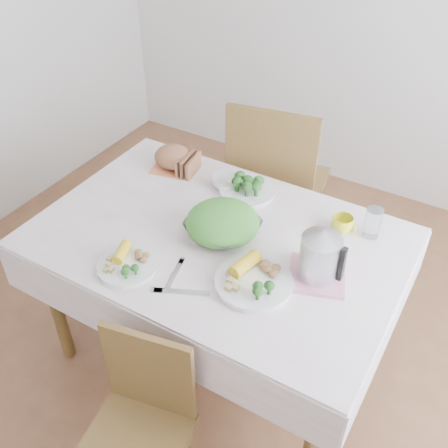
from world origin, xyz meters
The scene contains 19 objects.
floor centered at (0.00, 0.00, 0.00)m, with size 3.60×3.60×0.00m, color brown.
dining_table centered at (0.00, 0.00, 0.38)m, with size 1.40×0.90×0.75m, color brown.
tablecloth centered at (0.00, 0.00, 0.76)m, with size 1.50×1.00×0.01m, color silver.
chair_near centered at (0.11, -0.75, 0.46)m, with size 0.36×0.36×0.79m, color brown.
chair_far centered at (-0.09, 0.80, 0.46)m, with size 0.48×0.48×1.06m, color brown.
salad_bowl centered at (0.01, 0.02, 0.80)m, with size 0.28×0.28×0.07m, color white.
dinner_plate_left centered at (-0.20, -0.34, 0.77)m, with size 0.23×0.23×0.02m, color white.
dinner_plate_right centered at (0.26, -0.17, 0.77)m, with size 0.29×0.29×0.02m, color white.
broccoli_plate centered at (-0.04, 0.33, 0.77)m, with size 0.26×0.26×0.02m, color beige.
napkin centered at (-0.46, 0.34, 0.76)m, with size 0.19×0.19×0.00m, color #E4784C.
bread_loaf centered at (-0.46, 0.34, 0.82)m, with size 0.18×0.17×0.11m, color brown.
fruit_bowl centered at (-0.15, 0.33, 0.78)m, with size 0.14×0.14×0.04m, color white.
yellow_mug centered at (0.43, 0.29, 0.80)m, with size 0.09×0.09×0.07m, color yellow.
glass_tumbler centered at (0.54, 0.33, 0.83)m, with size 0.07×0.07×0.13m, color white.
pink_tray centered at (0.45, -0.01, 0.77)m, with size 0.21×0.21×0.02m, color pink.
electric_kettle centered at (0.45, -0.01, 0.88)m, with size 0.15×0.15×0.21m, color #B2B5BA.
fork_left centered at (-0.02, -0.27, 0.76)m, with size 0.02×0.16×0.00m, color silver.
fork_right centered at (0.18, -0.15, 0.76)m, with size 0.02×0.17×0.00m, color silver.
knife centered at (0.05, -0.34, 0.76)m, with size 0.02×0.21×0.00m, color silver.
Camera 1 is at (0.87, -1.41, 2.16)m, focal length 42.00 mm.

